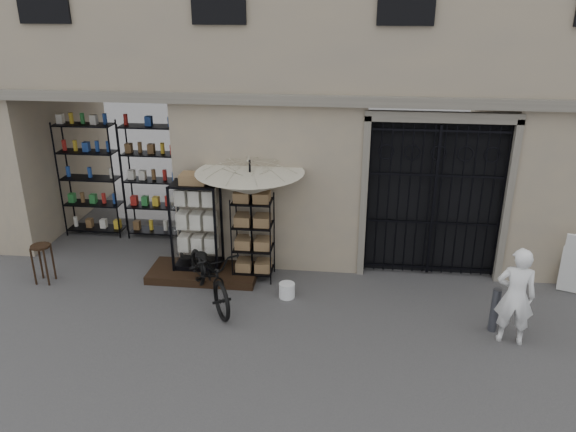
# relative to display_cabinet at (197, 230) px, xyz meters

# --- Properties ---
(ground) EXTENTS (80.00, 80.00, 0.00)m
(ground) POSITION_rel_display_cabinet_xyz_m (2.52, -1.68, -0.89)
(ground) COLOR #232326
(ground) RESTS_ON ground
(main_building) EXTENTS (14.00, 4.00, 9.00)m
(main_building) POSITION_rel_display_cabinet_xyz_m (2.52, 2.32, 3.61)
(main_building) COLOR gray
(main_building) RESTS_ON ground
(shop_recess) EXTENTS (3.00, 1.70, 3.00)m
(shop_recess) POSITION_rel_display_cabinet_xyz_m (-1.98, 1.12, 0.61)
(shop_recess) COLOR black
(shop_recess) RESTS_ON ground
(shop_shelving) EXTENTS (2.70, 0.50, 2.50)m
(shop_shelving) POSITION_rel_display_cabinet_xyz_m (-2.03, 1.62, 0.36)
(shop_shelving) COLOR black
(shop_shelving) RESTS_ON ground
(iron_gate) EXTENTS (2.50, 0.21, 3.00)m
(iron_gate) POSITION_rel_display_cabinet_xyz_m (4.27, 0.60, 0.61)
(iron_gate) COLOR black
(iron_gate) RESTS_ON ground
(step_platform) EXTENTS (2.00, 0.90, 0.15)m
(step_platform) POSITION_rel_display_cabinet_xyz_m (0.12, -0.13, -0.81)
(step_platform) COLOR black
(step_platform) RESTS_ON ground
(display_cabinet) EXTENTS (0.87, 0.59, 1.77)m
(display_cabinet) POSITION_rel_display_cabinet_xyz_m (0.00, 0.00, 0.00)
(display_cabinet) COLOR black
(display_cabinet) RESTS_ON step_platform
(wire_rack) EXTENTS (0.78, 0.61, 1.60)m
(wire_rack) POSITION_rel_display_cabinet_xyz_m (1.05, -0.04, -0.10)
(wire_rack) COLOR black
(wire_rack) RESTS_ON ground
(market_umbrella) EXTENTS (2.20, 2.22, 2.71)m
(market_umbrella) POSITION_rel_display_cabinet_xyz_m (1.03, -0.04, 1.07)
(market_umbrella) COLOR black
(market_umbrella) RESTS_ON ground
(white_bucket) EXTENTS (0.32, 0.32, 0.26)m
(white_bucket) POSITION_rel_display_cabinet_xyz_m (1.75, -0.71, -0.75)
(white_bucket) COLOR silver
(white_bucket) RESTS_ON ground
(bicycle) EXTENTS (1.14, 1.25, 1.99)m
(bicycle) POSITION_rel_display_cabinet_xyz_m (0.46, -0.97, -0.89)
(bicycle) COLOR black
(bicycle) RESTS_ON ground
(wooden_stool) EXTENTS (0.38, 0.38, 0.73)m
(wooden_stool) POSITION_rel_display_cabinet_xyz_m (-2.71, -0.65, -0.50)
(wooden_stool) COLOR black
(wooden_stool) RESTS_ON ground
(steel_bollard) EXTENTS (0.15, 0.15, 0.73)m
(steel_bollard) POSITION_rel_display_cabinet_xyz_m (5.07, -1.37, -0.52)
(steel_bollard) COLOR #565964
(steel_bollard) RESTS_ON ground
(shopkeeper) EXTENTS (0.80, 1.62, 0.37)m
(shopkeeper) POSITION_rel_display_cabinet_xyz_m (5.25, -1.64, -0.89)
(shopkeeper) COLOR white
(shopkeeper) RESTS_ON ground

